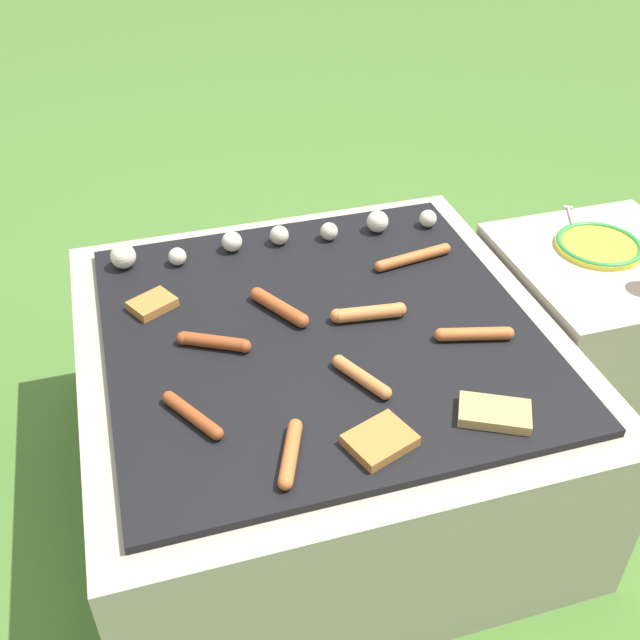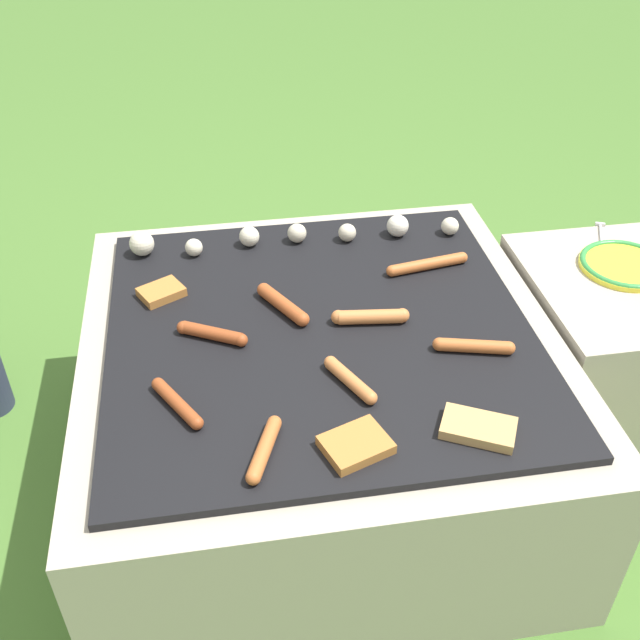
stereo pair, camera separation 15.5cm
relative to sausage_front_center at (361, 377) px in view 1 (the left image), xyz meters
The scene contains 17 objects.
ground_plane 0.49m from the sausage_front_center, 98.42° to the left, with size 14.00×14.00×0.00m, color #47702D.
grill 0.30m from the sausage_front_center, 98.42° to the left, with size 1.00×1.00×0.44m.
side_ledge 0.79m from the sausage_front_center, 19.08° to the left, with size 0.46×0.48×0.44m.
sausage_front_center is the anchor object (origin of this frame).
sausage_back_left 0.31m from the sausage_front_center, 144.01° to the left, with size 0.14×0.09×0.03m.
sausage_back_right 0.33m from the sausage_front_center, behind, with size 0.09×0.14×0.02m.
sausage_mid_right 0.27m from the sausage_front_center, 12.46° to the left, with size 0.16×0.06×0.03m.
sausage_front_right 0.28m from the sausage_front_center, 110.47° to the left, with size 0.10×0.15×0.03m.
sausage_front_left 0.20m from the sausage_front_center, 66.71° to the left, with size 0.16×0.05×0.03m.
sausage_back_center 0.45m from the sausage_front_center, 55.06° to the left, with size 0.20×0.06×0.03m.
sausage_mid_left 0.23m from the sausage_front_center, 139.92° to the right, with size 0.07×0.15×0.03m.
bread_slice_right 0.16m from the sausage_front_center, 97.42° to the right, with size 0.13×0.12×0.02m.
bread_slice_center 0.50m from the sausage_front_center, 135.05° to the left, with size 0.11×0.10×0.02m.
bread_slice_left 0.26m from the sausage_front_center, 38.24° to the right, with size 0.15×0.13×0.02m.
mushroom_row 0.53m from the sausage_front_center, 96.31° to the left, with size 0.80×0.08×0.06m.
plate_colorful 0.77m from the sausage_front_center, 22.52° to the left, with size 0.21×0.21×0.02m.
fork_utensil 0.84m from the sausage_front_center, 30.72° to the left, with size 0.08×0.16×0.01m.
Camera 1 is at (-0.35, -1.19, 1.40)m, focal length 42.00 mm.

